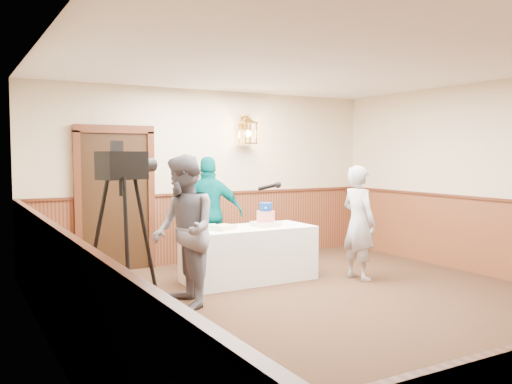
% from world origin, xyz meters
% --- Properties ---
extents(ground, '(7.00, 7.00, 0.00)m').
position_xyz_m(ground, '(0.00, 0.00, 0.00)').
color(ground, '#311F13').
rests_on(ground, ground).
extents(room_shell, '(6.02, 7.02, 2.81)m').
position_xyz_m(room_shell, '(-0.05, 0.45, 1.52)').
color(room_shell, beige).
rests_on(room_shell, ground).
extents(display_table, '(1.80, 0.80, 0.75)m').
position_xyz_m(display_table, '(-0.16, 1.90, 0.38)').
color(display_table, white).
rests_on(display_table, ground).
extents(tiered_cake, '(0.36, 0.36, 0.33)m').
position_xyz_m(tiered_cake, '(0.09, 1.88, 0.88)').
color(tiered_cake, beige).
rests_on(tiered_cake, display_table).
extents(sheet_cake_yellow, '(0.37, 0.34, 0.06)m').
position_xyz_m(sheet_cake_yellow, '(-0.59, 1.84, 0.78)').
color(sheet_cake_yellow, '#FDEE97').
rests_on(sheet_cake_yellow, display_table).
extents(sheet_cake_green, '(0.33, 0.29, 0.07)m').
position_xyz_m(sheet_cake_green, '(-0.80, 1.93, 0.78)').
color(sheet_cake_green, '#AEF1AA').
rests_on(sheet_cake_green, display_table).
extents(interviewer, '(1.52, 0.92, 1.76)m').
position_xyz_m(interviewer, '(-1.45, 1.11, 0.88)').
color(interviewer, slate).
rests_on(interviewer, ground).
extents(baker, '(0.42, 0.60, 1.60)m').
position_xyz_m(baker, '(1.21, 1.21, 0.80)').
color(baker, '#A1A0A6').
rests_on(baker, ground).
extents(assistant_p, '(1.10, 0.76, 1.73)m').
position_xyz_m(assistant_p, '(-0.36, 2.76, 0.86)').
color(assistant_p, '#005E5F').
rests_on(assistant_p, ground).
extents(tv_camera_rig, '(0.70, 0.65, 1.78)m').
position_xyz_m(tv_camera_rig, '(-2.35, 0.37, 0.80)').
color(tv_camera_rig, black).
rests_on(tv_camera_rig, ground).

